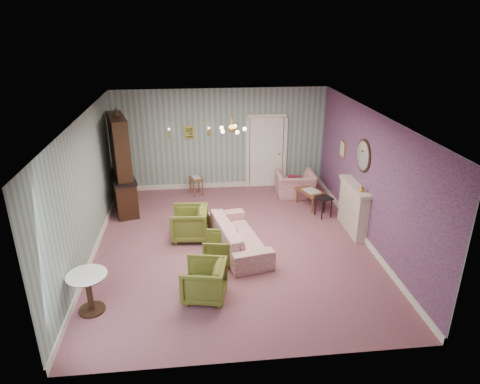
{
  "coord_description": "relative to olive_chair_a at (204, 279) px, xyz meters",
  "views": [
    {
      "loc": [
        -0.76,
        -8.38,
        4.76
      ],
      "look_at": [
        0.2,
        0.4,
        1.1
      ],
      "focal_mm": 32.18,
      "sensor_mm": 36.0,
      "label": 1
    }
  ],
  "objects": [
    {
      "name": "olive_chair_c",
      "position": [
        -0.26,
        2.29,
        0.02
      ],
      "size": [
        0.8,
        0.85,
        0.81
      ],
      "primitive_type": "imported",
      "rotation": [
        0.0,
        0.0,
        -1.65
      ],
      "color": "#626623",
      "rests_on": "floor"
    },
    {
      "name": "wall_right_floral",
      "position": [
        3.68,
        1.86,
        1.07
      ],
      "size": [
        0.0,
        7.0,
        7.0
      ],
      "primitive_type": "plane",
      "rotation": [
        1.57,
        0.0,
        -1.57
      ],
      "color": "#B35989",
      "rests_on": "ground"
    },
    {
      "name": "sconce_right",
      "position": [
        0.35,
        5.3,
        1.32
      ],
      "size": [
        0.16,
        0.12,
        0.3
      ],
      "primitive_type": null,
      "color": "gold",
      "rests_on": "wall_back"
    },
    {
      "name": "floor",
      "position": [
        0.7,
        1.86,
        -0.38
      ],
      "size": [
        7.0,
        7.0,
        0.0
      ],
      "primitive_type": "plane",
      "color": "#8D5260",
      "rests_on": "ground"
    },
    {
      "name": "wall_left",
      "position": [
        -2.3,
        1.86,
        1.07
      ],
      "size": [
        0.0,
        7.0,
        7.0
      ],
      "primitive_type": "plane",
      "rotation": [
        1.57,
        0.0,
        1.57
      ],
      "color": "slate",
      "rests_on": "ground"
    },
    {
      "name": "wingback_chair",
      "position": [
        2.7,
        4.47,
        0.08
      ],
      "size": [
        1.07,
        0.71,
        0.92
      ],
      "primitive_type": "imported",
      "rotation": [
        0.0,
        0.0,
        3.12
      ],
      "color": "#9F405C",
      "rests_on": "floor"
    },
    {
      "name": "door",
      "position": [
        2.0,
        5.32,
        0.7
      ],
      "size": [
        1.12,
        0.12,
        2.16
      ],
      "primitive_type": null,
      "color": "white",
      "rests_on": "floor"
    },
    {
      "name": "side_table_black",
      "position": [
        3.1,
        3.06,
        -0.12
      ],
      "size": [
        0.46,
        0.46,
        0.53
      ],
      "primitive_type": null,
      "rotation": [
        0.0,
        0.0,
        0.36
      ],
      "color": "black",
      "rests_on": "floor"
    },
    {
      "name": "wall_front",
      "position": [
        0.7,
        -1.64,
        1.07
      ],
      "size": [
        6.0,
        0.0,
        6.0
      ],
      "primitive_type": "plane",
      "rotation": [
        -1.57,
        0.0,
        0.0
      ],
      "color": "slate",
      "rests_on": "ground"
    },
    {
      "name": "sofa_chintz",
      "position": [
        0.81,
        1.68,
        0.05
      ],
      "size": [
        1.06,
        2.28,
        0.86
      ],
      "primitive_type": "imported",
      "rotation": [
        0.0,
        0.0,
        1.77
      ],
      "color": "#9F405C",
      "rests_on": "floor"
    },
    {
      "name": "wall_back",
      "position": [
        0.7,
        5.36,
        1.07
      ],
      "size": [
        6.0,
        0.0,
        6.0
      ],
      "primitive_type": "plane",
      "rotation": [
        1.57,
        0.0,
        0.0
      ],
      "color": "slate",
      "rests_on": "ground"
    },
    {
      "name": "burgundy_cushion",
      "position": [
        2.65,
        4.32,
        0.1
      ],
      "size": [
        0.41,
        0.28,
        0.39
      ],
      "primitive_type": "cube",
      "rotation": [
        0.17,
        0.0,
        -0.35
      ],
      "color": "maroon",
      "rests_on": "wingback_chair"
    },
    {
      "name": "chandelier",
      "position": [
        0.7,
        1.86,
        2.25
      ],
      "size": [
        0.56,
        0.56,
        0.36
      ],
      "primitive_type": null,
      "color": "gold",
      "rests_on": "ceiling"
    },
    {
      "name": "gilt_mirror_back",
      "position": [
        -0.2,
        5.32,
        1.32
      ],
      "size": [
        0.28,
        0.06,
        0.36
      ],
      "primitive_type": null,
      "color": "gold",
      "rests_on": "wall_back"
    },
    {
      "name": "nesting_table",
      "position": [
        -0.07,
        4.85,
        -0.11
      ],
      "size": [
        0.44,
        0.5,
        0.56
      ],
      "primitive_type": null,
      "rotation": [
        0.0,
        0.0,
        0.3
      ],
      "color": "brown",
      "rests_on": "floor"
    },
    {
      "name": "pedestal_table",
      "position": [
        -1.95,
        -0.18,
        -0.01
      ],
      "size": [
        0.69,
        0.69,
        0.74
      ],
      "primitive_type": null,
      "rotation": [
        0.0,
        0.0,
        -0.01
      ],
      "color": "black",
      "rests_on": "floor"
    },
    {
      "name": "fireplace",
      "position": [
        3.56,
        2.26,
        0.2
      ],
      "size": [
        0.3,
        1.4,
        1.16
      ],
      "primitive_type": null,
      "color": "beige",
      "rests_on": "floor"
    },
    {
      "name": "olive_chair_a",
      "position": [
        0.0,
        0.0,
        0.0
      ],
      "size": [
        0.83,
        0.87,
        0.77
      ],
      "primitive_type": "imported",
      "rotation": [
        0.0,
        0.0,
        -1.77
      ],
      "color": "#626623",
      "rests_on": "floor"
    },
    {
      "name": "mantel_vase",
      "position": [
        3.54,
        1.86,
        0.85
      ],
      "size": [
        0.15,
        0.15,
        0.15
      ],
      "primitive_type": "imported",
      "color": "gold",
      "rests_on": "fireplace"
    },
    {
      "name": "framed_print",
      "position": [
        3.67,
        3.61,
        1.22
      ],
      "size": [
        0.04,
        0.34,
        0.42
      ],
      "primitive_type": null,
      "color": "gold",
      "rests_on": "wall_right"
    },
    {
      "name": "olive_chair_b",
      "position": [
        0.37,
        1.19,
        -0.05
      ],
      "size": [
        0.72,
        0.75,
        0.67
      ],
      "primitive_type": "imported",
      "rotation": [
        0.0,
        0.0,
        -1.75
      ],
      "color": "#626623",
      "rests_on": "floor"
    },
    {
      "name": "sconce_left",
      "position": [
        -0.75,
        5.3,
        1.32
      ],
      "size": [
        0.16,
        0.12,
        0.3
      ],
      "primitive_type": null,
      "color": "gold",
      "rests_on": "wall_back"
    },
    {
      "name": "dresser",
      "position": [
        -1.95,
        4.08,
        0.93
      ],
      "size": [
        0.95,
        1.66,
        2.63
      ],
      "primitive_type": null,
      "rotation": [
        0.0,
        0.0,
        0.27
      ],
      "color": "black",
      "rests_on": "floor"
    },
    {
      "name": "ceiling",
      "position": [
        0.7,
        1.86,
        2.52
      ],
      "size": [
        7.0,
        7.0,
        0.0
      ],
      "primitive_type": "plane",
      "rotation": [
        3.14,
        0.0,
        0.0
      ],
      "color": "white",
      "rests_on": "ground"
    },
    {
      "name": "oval_mirror",
      "position": [
        3.66,
        2.26,
        1.47
      ],
      "size": [
        0.04,
        0.76,
        0.84
      ],
      "primitive_type": null,
      "color": "white",
      "rests_on": "wall_right"
    },
    {
      "name": "coffee_table",
      "position": [
        2.95,
        3.72,
        -0.16
      ],
      "size": [
        0.75,
        0.98,
        0.45
      ],
      "primitive_type": null,
      "rotation": [
        0.0,
        0.0,
        0.34
      ],
      "color": "brown",
      "rests_on": "floor"
    },
    {
      "name": "wall_right",
      "position": [
        3.7,
        1.86,
        1.07
      ],
      "size": [
        0.0,
        7.0,
        7.0
      ],
      "primitive_type": "plane",
      "rotation": [
        1.57,
        0.0,
        -1.57
      ],
      "color": "slate",
      "rests_on": "ground"
    }
  ]
}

